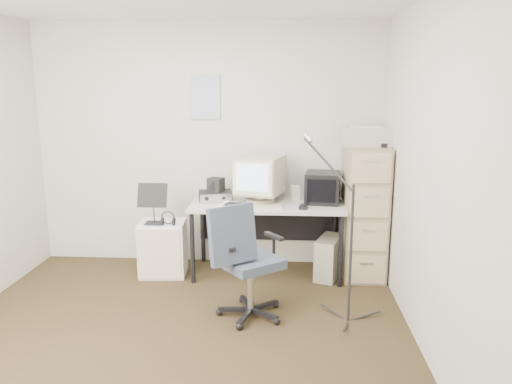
# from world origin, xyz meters

# --- Properties ---
(floor) EXTENTS (3.60, 3.60, 0.01)m
(floor) POSITION_xyz_m (0.00, 0.00, -0.01)
(floor) COLOR #2E2414
(floor) RESTS_ON ground
(wall_back) EXTENTS (3.60, 0.02, 2.50)m
(wall_back) POSITION_xyz_m (0.00, 1.80, 1.25)
(wall_back) COLOR beige
(wall_back) RESTS_ON ground
(wall_front) EXTENTS (3.60, 0.02, 2.50)m
(wall_front) POSITION_xyz_m (0.00, -1.80, 1.25)
(wall_front) COLOR beige
(wall_front) RESTS_ON ground
(wall_right) EXTENTS (0.02, 3.60, 2.50)m
(wall_right) POSITION_xyz_m (1.80, 0.00, 1.25)
(wall_right) COLOR beige
(wall_right) RESTS_ON ground
(wall_calendar) EXTENTS (0.30, 0.02, 0.44)m
(wall_calendar) POSITION_xyz_m (-0.02, 1.79, 1.75)
(wall_calendar) COLOR white
(wall_calendar) RESTS_ON wall_back
(filing_cabinet) EXTENTS (0.40, 0.60, 1.30)m
(filing_cabinet) POSITION_xyz_m (1.58, 1.48, 0.65)
(filing_cabinet) COLOR #958661
(filing_cabinet) RESTS_ON floor
(printer) EXTENTS (0.46, 0.32, 0.17)m
(printer) POSITION_xyz_m (1.58, 1.50, 1.39)
(printer) COLOR #B8B39B
(printer) RESTS_ON filing_cabinet
(desk) EXTENTS (1.50, 0.70, 0.73)m
(desk) POSITION_xyz_m (0.63, 1.45, 0.36)
(desk) COLOR beige
(desk) RESTS_ON floor
(crt_monitor) EXTENTS (0.52, 0.53, 0.46)m
(crt_monitor) POSITION_xyz_m (0.56, 1.51, 0.96)
(crt_monitor) COLOR #B8B39B
(crt_monitor) RESTS_ON desk
(crt_tv) EXTENTS (0.37, 0.39, 0.30)m
(crt_tv) POSITION_xyz_m (1.17, 1.52, 0.88)
(crt_tv) COLOR black
(crt_tv) RESTS_ON desk
(desk_speaker) EXTENTS (0.10, 0.10, 0.15)m
(desk_speaker) POSITION_xyz_m (0.90, 1.59, 0.81)
(desk_speaker) COLOR beige
(desk_speaker) RESTS_ON desk
(keyboard) EXTENTS (0.40, 0.14, 0.02)m
(keyboard) POSITION_xyz_m (0.58, 1.27, 0.74)
(keyboard) COLOR #B8B39B
(keyboard) RESTS_ON desk
(mouse) EXTENTS (0.10, 0.13, 0.04)m
(mouse) POSITION_xyz_m (0.98, 1.25, 0.75)
(mouse) COLOR black
(mouse) RESTS_ON desk
(radio_receiver) EXTENTS (0.37, 0.30, 0.09)m
(radio_receiver) POSITION_xyz_m (0.10, 1.54, 0.78)
(radio_receiver) COLOR black
(radio_receiver) RESTS_ON desk
(radio_speaker) EXTENTS (0.18, 0.17, 0.14)m
(radio_speaker) POSITION_xyz_m (0.11, 1.53, 0.89)
(radio_speaker) COLOR black
(radio_speaker) RESTS_ON radio_receiver
(papers) EXTENTS (0.28, 0.33, 0.02)m
(papers) POSITION_xyz_m (0.28, 1.29, 0.74)
(papers) COLOR white
(papers) RESTS_ON desk
(pc_tower) EXTENTS (0.32, 0.47, 0.40)m
(pc_tower) POSITION_xyz_m (1.25, 1.39, 0.20)
(pc_tower) COLOR #B8B39B
(pc_tower) RESTS_ON floor
(office_chair) EXTENTS (0.79, 0.79, 0.97)m
(office_chair) POSITION_xyz_m (0.54, 0.49, 0.49)
(office_chair) COLOR #2E3947
(office_chair) RESTS_ON floor
(side_cart) EXTENTS (0.47, 0.38, 0.55)m
(side_cart) POSITION_xyz_m (-0.41, 1.35, 0.27)
(side_cart) COLOR white
(side_cart) RESTS_ON floor
(music_stand) EXTENTS (0.29, 0.16, 0.42)m
(music_stand) POSITION_xyz_m (-0.46, 1.28, 0.75)
(music_stand) COLOR black
(music_stand) RESTS_ON side_cart
(headphones) EXTENTS (0.16, 0.16, 0.03)m
(headphones) POSITION_xyz_m (-0.32, 1.24, 0.59)
(headphones) COLOR black
(headphones) RESTS_ON side_cart
(mic_stand) EXTENTS (0.03, 0.03, 1.48)m
(mic_stand) POSITION_xyz_m (1.33, 0.45, 0.74)
(mic_stand) COLOR black
(mic_stand) RESTS_ON floor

